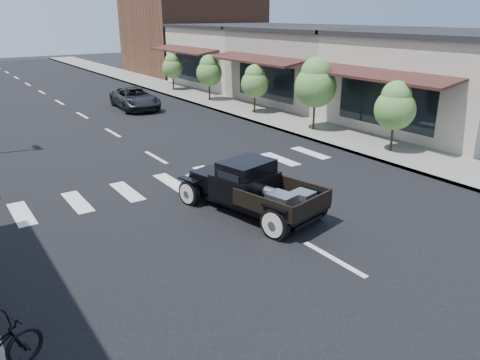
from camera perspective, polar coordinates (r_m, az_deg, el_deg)
ground at (r=13.45m, az=2.31°, el=-4.51°), size 120.00×120.00×0.00m
road at (r=26.48m, az=-17.44°, el=6.78°), size 14.00×80.00×0.02m
road_markings at (r=21.86m, az=-13.47°, el=4.52°), size 12.00×60.00×0.06m
sidewalk_right at (r=29.95m, az=-1.64°, el=9.20°), size 3.00×80.00×0.15m
storefront_near at (r=26.48m, az=24.32°, el=10.90°), size 10.00×9.00×4.50m
storefront_mid at (r=32.11m, az=10.43°, el=13.52°), size 10.00×9.00×4.50m
storefront_far at (r=39.03m, az=0.91°, el=14.86°), size 10.00×9.00×4.50m
far_building_right at (r=47.71m, az=-5.79°, el=17.14°), size 11.00×10.00×7.00m
small_tree_a at (r=20.06m, az=18.27°, el=7.23°), size 1.65×1.65×2.75m
small_tree_b at (r=23.11m, az=9.13°, el=10.20°), size 1.99×1.99×3.31m
small_tree_c at (r=26.94m, az=1.80°, el=10.97°), size 1.55×1.55×2.59m
small_tree_d at (r=31.10m, az=-3.77°, el=12.27°), size 1.66×1.66×2.76m
small_tree_e at (r=35.75m, az=-8.20°, el=12.88°), size 1.51×1.51×2.52m
hotrod_pickup at (r=13.42m, az=1.42°, el=-0.90°), size 3.10×4.92×1.58m
second_car at (r=29.45m, az=-12.68°, el=9.66°), size 2.49×4.72×1.27m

